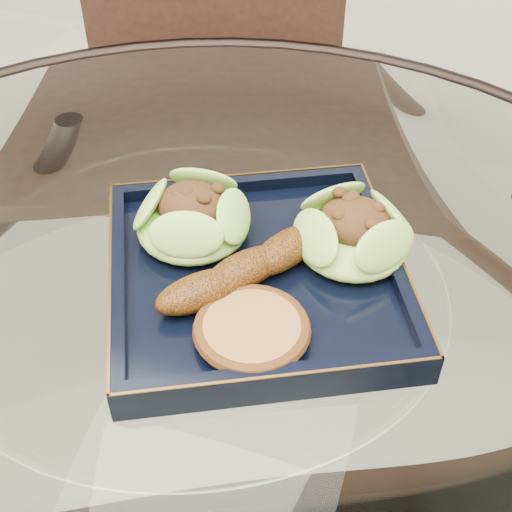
# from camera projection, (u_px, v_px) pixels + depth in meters

# --- Properties ---
(dining_table) EXTENTS (1.13, 1.13, 0.77)m
(dining_table) POSITION_uv_depth(u_px,v_px,m) (209.00, 426.00, 0.76)
(dining_table) COLOR white
(dining_table) RESTS_ON ground
(dining_chair) EXTENTS (0.56, 0.56, 1.05)m
(dining_chair) POSITION_uv_depth(u_px,v_px,m) (213.00, 133.00, 1.19)
(dining_chair) COLOR #331A11
(dining_chair) RESTS_ON ground
(navy_plate) EXTENTS (0.36, 0.36, 0.02)m
(navy_plate) POSITION_uv_depth(u_px,v_px,m) (256.00, 279.00, 0.67)
(navy_plate) COLOR black
(navy_plate) RESTS_ON dining_table
(lettuce_wrap_left) EXTENTS (0.14, 0.14, 0.04)m
(lettuce_wrap_left) POSITION_uv_depth(u_px,v_px,m) (192.00, 220.00, 0.69)
(lettuce_wrap_left) COLOR #61A32F
(lettuce_wrap_left) RESTS_ON navy_plate
(lettuce_wrap_right) EXTENTS (0.14, 0.14, 0.04)m
(lettuce_wrap_right) POSITION_uv_depth(u_px,v_px,m) (353.00, 236.00, 0.68)
(lettuce_wrap_right) COLOR #71A830
(lettuce_wrap_right) RESTS_ON navy_plate
(roasted_plantain) EXTENTS (0.13, 0.16, 0.03)m
(roasted_plantain) POSITION_uv_depth(u_px,v_px,m) (244.00, 270.00, 0.65)
(roasted_plantain) COLOR #66340A
(roasted_plantain) RESTS_ON navy_plate
(crumb_patty) EXTENTS (0.10, 0.10, 0.02)m
(crumb_patty) POSITION_uv_depth(u_px,v_px,m) (252.00, 331.00, 0.60)
(crumb_patty) COLOR #A36D36
(crumb_patty) RESTS_ON navy_plate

